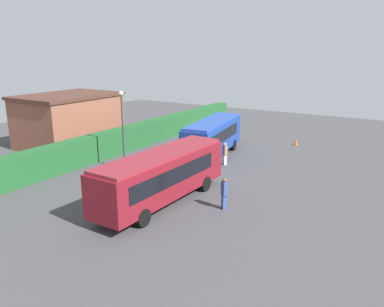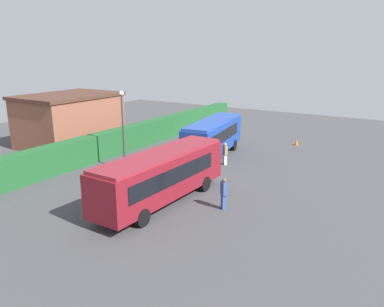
% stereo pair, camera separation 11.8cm
% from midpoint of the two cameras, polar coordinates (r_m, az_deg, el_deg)
% --- Properties ---
extents(ground_plane, '(64.00, 64.00, 0.00)m').
position_cam_midpoint_polar(ground_plane, '(28.76, 0.86, -3.11)').
color(ground_plane, '#424244').
extents(bus_maroon, '(10.39, 2.79, 3.19)m').
position_cam_midpoint_polar(bus_maroon, '(23.04, -4.64, -3.10)').
color(bus_maroon, maroon).
rests_on(bus_maroon, ground_plane).
extents(bus_blue, '(9.25, 3.69, 3.22)m').
position_cam_midpoint_polar(bus_blue, '(33.09, 3.03, 2.66)').
color(bus_blue, navy).
rests_on(bus_blue, ground_plane).
extents(person_left, '(0.43, 0.48, 1.79)m').
position_cam_midpoint_polar(person_left, '(25.61, -11.52, -3.55)').
color(person_left, olive).
rests_on(person_left, ground_plane).
extents(person_center, '(0.48, 0.52, 1.92)m').
position_cam_midpoint_polar(person_center, '(22.41, 4.70, -5.87)').
color(person_center, '#334C8C').
rests_on(person_center, ground_plane).
extents(person_right, '(0.36, 0.45, 1.63)m').
position_cam_midpoint_polar(person_right, '(31.42, -3.45, 0.10)').
color(person_right, black).
rests_on(person_right, ground_plane).
extents(person_far, '(0.47, 0.51, 1.82)m').
position_cam_midpoint_polar(person_far, '(30.98, 4.84, 0.05)').
color(person_far, silver).
rests_on(person_far, ground_plane).
extents(hedge_row, '(44.00, 1.27, 2.19)m').
position_cam_midpoint_polar(hedge_row, '(34.02, -12.81, 1.35)').
color(hedge_row, '#1F5729').
rests_on(hedge_row, ground_plane).
extents(depot_building, '(9.19, 6.54, 4.95)m').
position_cam_midpoint_polar(depot_building, '(39.11, -18.03, 4.86)').
color(depot_building, brown).
rests_on(depot_building, ground_plane).
extents(traffic_cone, '(0.36, 0.36, 0.60)m').
position_cam_midpoint_polar(traffic_cone, '(38.77, 15.24, 1.68)').
color(traffic_cone, orange).
rests_on(traffic_cone, ground_plane).
extents(lamppost, '(0.36, 0.36, 6.11)m').
position_cam_midpoint_polar(lamppost, '(29.50, -10.47, 4.67)').
color(lamppost, '#38383D').
rests_on(lamppost, ground_plane).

